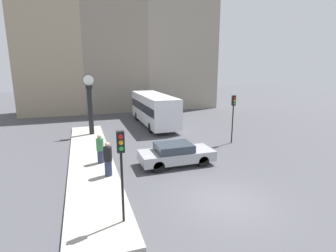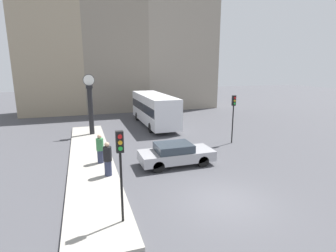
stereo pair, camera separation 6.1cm
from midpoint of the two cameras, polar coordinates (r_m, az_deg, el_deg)
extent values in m
plane|color=#47474C|center=(12.13, 12.41, -15.73)|extent=(120.00, 120.00, 0.00)
cube|color=#A39E93|center=(17.27, -16.33, -6.87)|extent=(2.57, 18.49, 0.15)
cube|color=gray|center=(35.69, -24.67, 18.23)|extent=(7.52, 5.00, 19.61)
cube|color=gray|center=(35.84, -11.66, 19.10)|extent=(7.87, 5.00, 19.66)
cube|color=gray|center=(37.97, 2.47, 18.89)|extent=(9.82, 5.00, 19.56)
cube|color=#9E9EA3|center=(15.68, 1.95, -6.41)|extent=(4.38, 1.88, 0.59)
cube|color=#2D3842|center=(15.46, 1.35, -4.66)|extent=(2.10, 1.69, 0.45)
cylinder|color=black|center=(16.98, 5.29, -5.81)|extent=(0.66, 0.22, 0.66)
cylinder|color=black|center=(15.56, 7.75, -7.64)|extent=(0.66, 0.22, 0.66)
cylinder|color=black|center=(16.13, -3.65, -6.80)|extent=(0.66, 0.22, 0.66)
cylinder|color=black|center=(14.63, -1.98, -8.87)|extent=(0.66, 0.22, 0.66)
cube|color=silver|center=(26.02, -2.99, 3.88)|extent=(2.46, 9.38, 2.70)
cube|color=#1E232D|center=(26.00, -2.99, 4.28)|extent=(2.49, 9.19, 0.79)
cylinder|color=black|center=(29.29, -2.42, 2.38)|extent=(0.28, 0.90, 0.90)
cylinder|color=black|center=(28.77, -6.60, 2.12)|extent=(0.28, 0.90, 0.90)
cylinder|color=black|center=(23.86, 1.43, -0.01)|extent=(0.28, 0.90, 0.90)
cylinder|color=black|center=(23.23, -3.64, -0.38)|extent=(0.28, 0.90, 0.90)
cylinder|color=black|center=(9.79, -9.88, -13.09)|extent=(0.09, 0.09, 2.68)
cube|color=black|center=(9.18, -10.29, -3.39)|extent=(0.26, 0.20, 0.76)
cylinder|color=red|center=(9.01, -10.23, -2.32)|extent=(0.15, 0.04, 0.15)
cylinder|color=orange|center=(9.07, -10.18, -3.59)|extent=(0.15, 0.04, 0.15)
cylinder|color=green|center=(9.13, -10.13, -4.85)|extent=(0.15, 0.04, 0.15)
cylinder|color=black|center=(20.44, 13.95, 0.31)|extent=(0.09, 0.09, 2.90)
cube|color=black|center=(20.13, 14.23, 5.40)|extent=(0.26, 0.20, 0.76)
cylinder|color=red|center=(20.01, 14.45, 5.95)|extent=(0.15, 0.04, 0.15)
cylinder|color=orange|center=(20.03, 14.42, 5.36)|extent=(0.15, 0.04, 0.15)
cylinder|color=green|center=(20.06, 14.38, 4.76)|extent=(0.15, 0.04, 0.15)
cylinder|color=black|center=(22.82, -16.38, 3.05)|extent=(0.40, 0.40, 3.86)
cube|color=black|center=(22.58, -16.71, 8.18)|extent=(0.52, 0.52, 0.24)
cylinder|color=black|center=(22.55, -16.80, 9.56)|extent=(0.92, 0.04, 0.92)
cylinder|color=white|center=(22.55, -16.80, 9.56)|extent=(0.85, 0.06, 0.85)
cylinder|color=#2D334C|center=(16.13, -14.37, -6.43)|extent=(0.36, 0.36, 0.77)
cylinder|color=#387A47|center=(15.90, -14.52, -3.90)|extent=(0.43, 0.43, 0.72)
sphere|color=tan|center=(15.78, -14.62, -2.22)|extent=(0.25, 0.25, 0.25)
cylinder|color=#2D334C|center=(14.21, -12.78, -8.92)|extent=(0.37, 0.37, 0.81)
cylinder|color=black|center=(13.94, -12.94, -5.93)|extent=(0.44, 0.44, 0.75)
sphere|color=tan|center=(13.79, -13.04, -3.94)|extent=(0.25, 0.25, 0.25)
camera|label=1|loc=(0.03, -89.90, 0.02)|focal=28.00mm
camera|label=2|loc=(0.03, 90.10, -0.02)|focal=28.00mm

